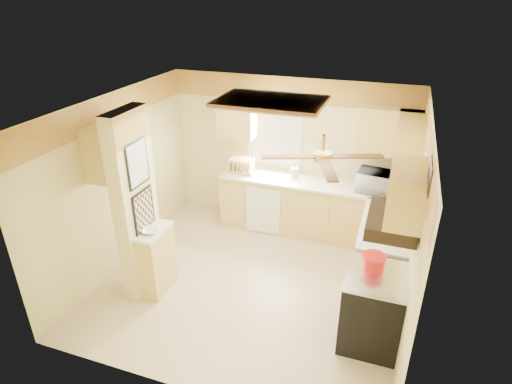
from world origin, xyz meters
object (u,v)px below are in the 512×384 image
at_px(dutch_oven, 374,262).
at_px(microwave, 377,182).
at_px(stove, 372,308).
at_px(bowl, 150,231).
at_px(kettle, 386,232).

bearing_deg(dutch_oven, microwave, 94.01).
bearing_deg(stove, microwave, 95.29).
bearing_deg(bowl, dutch_oven, 3.86).
height_order(microwave, kettle, microwave).
xyz_separation_m(stove, kettle, (0.03, 0.73, 0.59)).
height_order(dutch_oven, kettle, kettle).
bearing_deg(stove, kettle, 87.39).
height_order(microwave, dutch_oven, microwave).
bearing_deg(stove, dutch_oven, 115.92).
height_order(stove, microwave, microwave).
relative_size(stove, bowl, 4.59).
bearing_deg(microwave, stove, 102.22).
distance_m(microwave, dutch_oven, 2.00).
relative_size(microwave, dutch_oven, 2.22).
distance_m(bowl, dutch_oven, 2.75).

